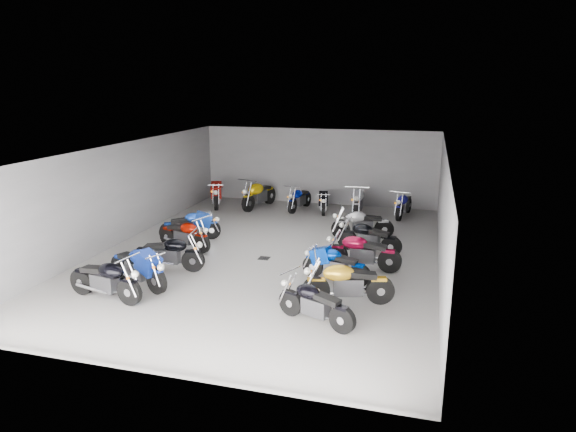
# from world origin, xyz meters

# --- Properties ---
(ground) EXTENTS (14.00, 14.00, 0.00)m
(ground) POSITION_xyz_m (0.00, 0.00, 0.00)
(ground) COLOR gray
(ground) RESTS_ON ground
(wall_back) EXTENTS (10.00, 0.10, 3.20)m
(wall_back) POSITION_xyz_m (0.00, 7.00, 1.60)
(wall_back) COLOR gray
(wall_back) RESTS_ON ground
(wall_left) EXTENTS (0.10, 14.00, 3.20)m
(wall_left) POSITION_xyz_m (-5.00, 0.00, 1.60)
(wall_left) COLOR gray
(wall_left) RESTS_ON ground
(wall_right) EXTENTS (0.10, 14.00, 3.20)m
(wall_right) POSITION_xyz_m (5.00, 0.00, 1.60)
(wall_right) COLOR gray
(wall_right) RESTS_ON ground
(ceiling) EXTENTS (10.00, 14.00, 0.04)m
(ceiling) POSITION_xyz_m (0.00, 0.00, 3.22)
(ceiling) COLOR black
(ceiling) RESTS_ON wall_back
(drain_grate) EXTENTS (0.32, 0.32, 0.01)m
(drain_grate) POSITION_xyz_m (0.00, -0.50, 0.01)
(drain_grate) COLOR black
(drain_grate) RESTS_ON ground
(motorcycle_left_a) EXTENTS (2.15, 0.55, 0.95)m
(motorcycle_left_a) POSITION_xyz_m (-2.72, -4.36, 0.52)
(motorcycle_left_a) COLOR black
(motorcycle_left_a) RESTS_ON ground
(motorcycle_left_b) EXTENTS (2.08, 1.02, 0.97)m
(motorcycle_left_b) POSITION_xyz_m (-2.41, -3.42, 0.53)
(motorcycle_left_b) COLOR black
(motorcycle_left_b) RESTS_ON ground
(motorcycle_left_c) EXTENTS (2.09, 0.51, 0.92)m
(motorcycle_left_c) POSITION_xyz_m (-2.23, -2.17, 0.50)
(motorcycle_left_c) COLOR black
(motorcycle_left_c) RESTS_ON ground
(motorcycle_left_d) EXTENTS (1.98, 0.72, 0.89)m
(motorcycle_left_d) POSITION_xyz_m (-2.64, -0.36, 0.49)
(motorcycle_left_d) COLOR black
(motorcycle_left_d) RESTS_ON ground
(motorcycle_left_e) EXTENTS (1.90, 0.94, 0.89)m
(motorcycle_left_e) POSITION_xyz_m (-2.92, 0.63, 0.49)
(motorcycle_left_e) COLOR black
(motorcycle_left_e) RESTS_ON ground
(motorcycle_right_a) EXTENTS (1.86, 0.88, 0.86)m
(motorcycle_right_a) POSITION_xyz_m (2.38, -4.25, 0.47)
(motorcycle_right_a) COLOR black
(motorcycle_right_a) RESTS_ON ground
(motorcycle_right_b) EXTENTS (2.14, 0.72, 0.96)m
(motorcycle_right_b) POSITION_xyz_m (2.89, -3.05, 0.52)
(motorcycle_right_b) COLOR black
(motorcycle_right_b) RESTS_ON ground
(motorcycle_right_c) EXTENTS (1.90, 0.61, 0.85)m
(motorcycle_right_c) POSITION_xyz_m (2.35, -1.70, 0.46)
(motorcycle_right_c) COLOR black
(motorcycle_right_c) RESTS_ON ground
(motorcycle_right_d) EXTENTS (2.16, 0.44, 0.95)m
(motorcycle_right_d) POSITION_xyz_m (2.91, -0.66, 0.52)
(motorcycle_right_d) COLOR black
(motorcycle_right_d) RESTS_ON ground
(motorcycle_right_e) EXTENTS (2.02, 0.61, 0.90)m
(motorcycle_right_e) POSITION_xyz_m (2.91, 0.86, 0.49)
(motorcycle_right_e) COLOR black
(motorcycle_right_e) RESTS_ON ground
(motorcycle_right_f) EXTENTS (2.06, 0.71, 0.92)m
(motorcycle_right_f) POSITION_xyz_m (2.51, 2.32, 0.50)
(motorcycle_right_f) COLOR black
(motorcycle_right_f) RESTS_ON ground
(motorcycle_back_a) EXTENTS (0.94, 2.27, 1.04)m
(motorcycle_back_a) POSITION_xyz_m (-3.99, 5.36, 0.57)
(motorcycle_back_a) COLOR black
(motorcycle_back_a) RESTS_ON ground
(motorcycle_back_b) EXTENTS (0.74, 2.35, 1.05)m
(motorcycle_back_b) POSITION_xyz_m (-2.19, 5.48, 0.57)
(motorcycle_back_b) COLOR black
(motorcycle_back_b) RESTS_ON ground
(motorcycle_back_c) EXTENTS (0.54, 1.99, 0.88)m
(motorcycle_back_c) POSITION_xyz_m (-0.47, 5.57, 0.48)
(motorcycle_back_c) COLOR black
(motorcycle_back_c) RESTS_ON ground
(motorcycle_back_d) EXTENTS (0.57, 1.88, 0.84)m
(motorcycle_back_d) POSITION_xyz_m (0.53, 5.53, 0.46)
(motorcycle_back_d) COLOR black
(motorcycle_back_d) RESTS_ON ground
(motorcycle_back_e) EXTENTS (0.49, 2.36, 1.04)m
(motorcycle_back_e) POSITION_xyz_m (1.97, 5.41, 0.57)
(motorcycle_back_e) COLOR black
(motorcycle_back_e) RESTS_ON ground
(motorcycle_back_f) EXTENTS (0.55, 2.05, 0.91)m
(motorcycle_back_f) POSITION_xyz_m (3.71, 5.58, 0.50)
(motorcycle_back_f) COLOR black
(motorcycle_back_f) RESTS_ON ground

